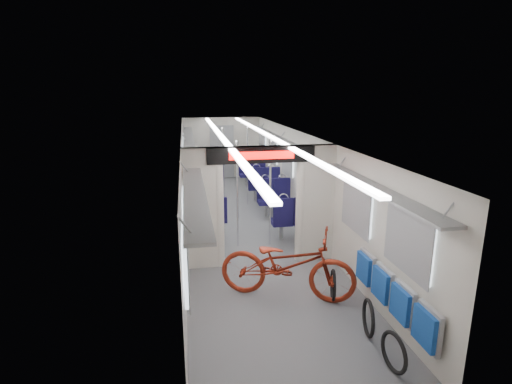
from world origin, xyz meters
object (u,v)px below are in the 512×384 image
bicycle (287,264)px  bike_hoop_c (333,286)px  seat_bay_far_left (200,177)px  stanchion_far_right (247,166)px  stanchion_far_left (223,169)px  bike_hoop_b (368,319)px  seat_bay_near_right (283,205)px  flip_bench (392,294)px  stanchion_near_left (237,195)px  bike_hoop_a (394,354)px  seat_bay_far_right (258,175)px  seat_bay_near_left (206,205)px  stanchion_near_right (270,194)px

bicycle → bike_hoop_c: bicycle is taller
seat_bay_far_left → stanchion_far_right: bearing=-51.1°
bike_hoop_c → stanchion_far_left: 5.71m
bike_hoop_b → seat_bay_near_right: size_ratio=0.25×
bicycle → seat_bay_far_left: 7.23m
seat_bay_near_right → stanchion_far_right: 2.22m
flip_bench → bicycle: bearing=135.0°
stanchion_near_left → bike_hoop_a: bearing=-72.9°
flip_bench → bike_hoop_c: bearing=115.9°
flip_bench → stanchion_far_right: 6.79m
bike_hoop_c → seat_bay_near_right: bearing=89.2°
bicycle → stanchion_near_left: size_ratio=0.96×
bike_hoop_c → seat_bay_far_left: 7.59m
seat_bay_far_right → stanchion_far_left: (-1.28, -1.60, 0.58)m
stanchion_far_left → stanchion_far_right: 0.76m
bike_hoop_a → seat_bay_near_left: (-1.93, 5.79, 0.29)m
bike_hoop_c → seat_bay_far_left: (-1.82, 7.36, 0.31)m
stanchion_far_right → seat_bay_near_left: bearing=-128.0°
flip_bench → stanchion_far_right: stanchion_far_right is taller
seat_bay_near_left → stanchion_near_left: stanchion_near_left is taller
seat_bay_far_left → bike_hoop_c: bearing=-76.1°
stanchion_near_right → stanchion_far_left: size_ratio=1.00×
seat_bay_far_right → stanchion_far_right: (-0.55, -1.37, 0.58)m
stanchion_near_right → bike_hoop_c: bearing=-78.6°
seat_bay_near_right → stanchion_near_left: 1.79m
bike_hoop_a → stanchion_near_right: stanchion_near_right is taller
bike_hoop_b → stanchion_far_left: bearing=101.8°
stanchion_near_right → bike_hoop_a: bearing=-81.8°
bike_hoop_b → seat_bay_near_left: seat_bay_near_left is taller
flip_bench → seat_bay_near_right: (-0.42, 4.63, -0.03)m
bicycle → flip_bench: (1.18, -1.18, 0.00)m
seat_bay_far_left → seat_bay_far_right: size_ratio=0.90×
bike_hoop_b → bike_hoop_c: bearing=97.5°
seat_bay_near_left → seat_bay_near_right: size_ratio=0.91×
flip_bench → seat_bay_far_left: seat_bay_far_left is taller
seat_bay_near_right → seat_bay_near_left: bearing=168.3°
seat_bay_far_left → stanchion_near_left: (0.61, -4.82, 0.61)m
flip_bench → stanchion_far_left: bearing=104.7°
flip_bench → stanchion_near_left: size_ratio=0.92×
bike_hoop_c → stanchion_near_right: bearing=101.4°
bicycle → stanchion_near_left: stanchion_near_left is taller
bike_hoop_b → flip_bench: bearing=5.6°
bike_hoop_c → seat_bay_far_right: bearing=89.6°
stanchion_near_left → stanchion_far_left: bearing=90.3°
seat_bay_far_right → flip_bench: bearing=-87.0°
bike_hoop_c → seat_bay_near_left: bearing=114.2°
bicycle → bike_hoop_b: bicycle is taller
flip_bench → seat_bay_near_left: seat_bay_near_left is taller
stanchion_near_left → stanchion_far_right: (0.71, 3.19, 0.00)m
seat_bay_far_right → bike_hoop_c: bearing=-90.4°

